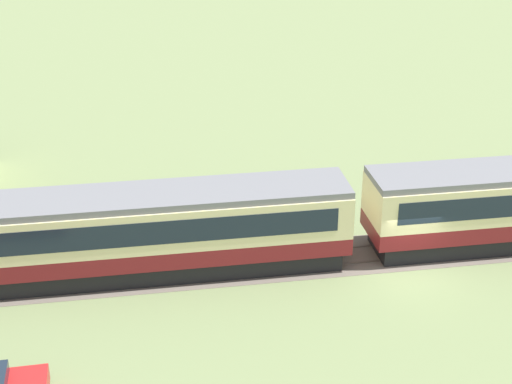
# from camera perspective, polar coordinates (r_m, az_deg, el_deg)

# --- Properties ---
(ground_plane) EXTENTS (600.00, 600.00, 0.00)m
(ground_plane) POSITION_cam_1_polar(r_m,az_deg,el_deg) (36.01, 11.29, -5.68)
(ground_plane) COLOR #707F51
(passenger_train) EXTENTS (77.85, 3.08, 3.91)m
(passenger_train) POSITION_cam_1_polar(r_m,az_deg,el_deg) (35.94, 7.81, -1.52)
(passenger_train) COLOR maroon
(passenger_train) RESTS_ON ground_plane
(railway_track) EXTENTS (120.91, 3.60, 0.04)m
(railway_track) POSITION_cam_1_polar(r_m,az_deg,el_deg) (39.10, 16.40, -3.63)
(railway_track) COLOR #665B51
(railway_track) RESTS_ON ground_plane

